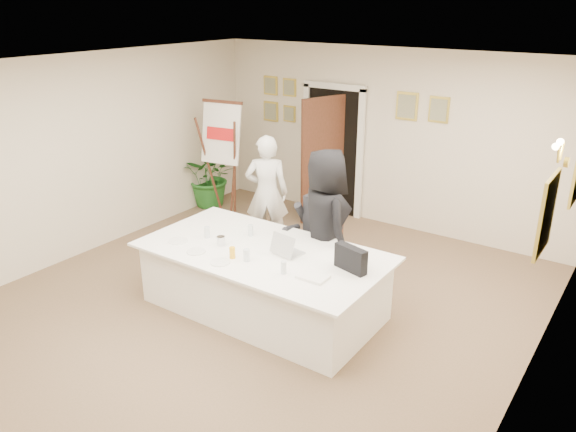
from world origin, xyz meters
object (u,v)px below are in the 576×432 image
at_px(flip_chart, 226,167).
at_px(oj_glass, 232,253).
at_px(standing_man, 267,193).
at_px(standing_woman, 325,224).
at_px(potted_palm, 211,176).
at_px(conference_table, 263,280).
at_px(seated_man, 320,230).
at_px(laptop_bag, 351,259).
at_px(laptop, 288,241).
at_px(steel_jug, 221,241).
at_px(paper_stack, 313,277).

xyz_separation_m(flip_chart, oj_glass, (2.16, -2.41, -0.06)).
bearing_deg(standing_man, standing_woman, 121.19).
bearing_deg(potted_palm, conference_table, -38.88).
bearing_deg(standing_man, flip_chart, -56.84).
distance_m(seated_man, laptop_bag, 1.33).
xyz_separation_m(seated_man, oj_glass, (-0.28, -1.40, 0.15)).
bearing_deg(laptop_bag, oj_glass, -143.88).
height_order(laptop, steel_jug, laptop).
bearing_deg(laptop_bag, laptop, -164.47).
bearing_deg(steel_jug, oj_glass, -29.74).
bearing_deg(oj_glass, standing_man, 115.93).
height_order(laptop_bag, paper_stack, laptop_bag).
distance_m(standing_man, laptop_bag, 2.50).
xyz_separation_m(conference_table, seated_man, (0.13, 1.04, 0.30)).
bearing_deg(oj_glass, flip_chart, 131.86).
relative_size(oj_glass, steel_jug, 1.18).
bearing_deg(paper_stack, steel_jug, 176.13).
xyz_separation_m(conference_table, paper_stack, (0.84, -0.26, 0.40)).
distance_m(conference_table, flip_chart, 3.12).
xyz_separation_m(potted_palm, oj_glass, (2.79, -2.73, 0.30)).
bearing_deg(paper_stack, potted_palm, 145.22).
xyz_separation_m(flip_chart, standing_man, (1.27, -0.58, -0.05)).
bearing_deg(flip_chart, seated_man, -22.46).
bearing_deg(oj_glass, paper_stack, 5.83).
bearing_deg(standing_man, oj_glass, 83.68).
distance_m(flip_chart, potted_palm, 0.79).
height_order(conference_table, flip_chart, flip_chart).
xyz_separation_m(laptop_bag, paper_stack, (-0.23, -0.38, -0.12)).
distance_m(standing_man, oj_glass, 2.03).
bearing_deg(potted_palm, laptop, -35.05).
relative_size(conference_table, flip_chart, 1.47).
bearing_deg(conference_table, steel_jug, -160.89).
bearing_deg(laptop_bag, flip_chart, 164.84).
distance_m(conference_table, potted_palm, 3.78).
bearing_deg(flip_chart, conference_table, -41.62).
relative_size(flip_chart, laptop, 5.56).
bearing_deg(laptop, steel_jug, -151.38).
distance_m(seated_man, flip_chart, 2.64).
height_order(seated_man, laptop, seated_man).
distance_m(potted_palm, laptop_bag, 4.61).
bearing_deg(oj_glass, standing_woman, 65.53).
relative_size(standing_woman, potted_palm, 1.70).
xyz_separation_m(seated_man, potted_palm, (-3.06, 1.33, -0.15)).
height_order(conference_table, oj_glass, oj_glass).
relative_size(conference_table, potted_palm, 2.62).
height_order(flip_chart, standing_man, flip_chart).
bearing_deg(laptop, conference_table, -149.98).
distance_m(flip_chart, steel_jug, 2.87).
relative_size(flip_chart, standing_man, 1.14).
bearing_deg(laptop_bag, paper_stack, -106.25).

